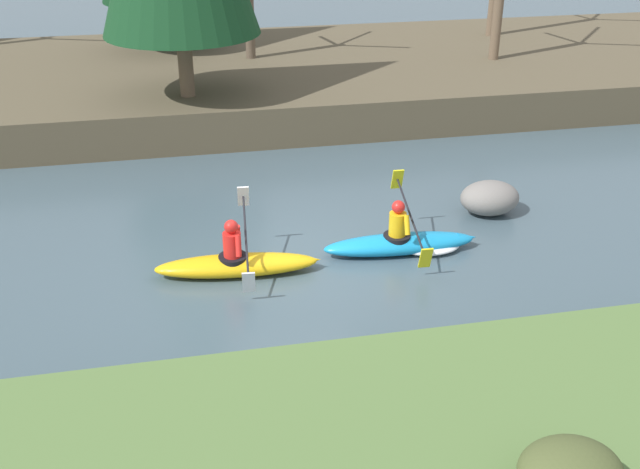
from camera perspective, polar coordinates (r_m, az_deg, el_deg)
The scene contains 5 objects.
ground_plane at distance 12.81m, azimuth -1.87°, elevation -2.37°, with size 90.00×90.00×0.00m, color #425660.
riverbank_far at distance 22.29m, azimuth -6.65°, elevation 11.65°, with size 44.00×9.42×1.00m.
kayaker_lead at distance 13.23m, azimuth 6.55°, elevation -0.57°, with size 2.78×2.07×1.20m.
kayaker_middle at distance 12.52m, azimuth -6.29°, elevation -2.13°, with size 2.79×2.07×1.20m.
boulder_midstream at distance 14.92m, azimuth 12.81°, elevation 2.74°, with size 1.16×0.91×0.66m.
Camera 1 is at (-1.86, -11.05, 6.22)m, focal length 42.00 mm.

